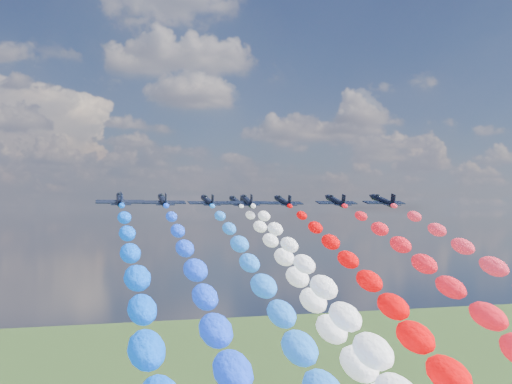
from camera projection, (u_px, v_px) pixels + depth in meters
name	position (u px, v px, depth m)	size (l,w,h in m)	color
jet_0	(120.00, 200.00, 125.01)	(9.58, 12.85, 2.83)	black
jet_1	(163.00, 200.00, 136.34)	(9.58, 12.85, 2.83)	black
trail_1	(223.00, 373.00, 77.00)	(5.79, 117.22, 47.74)	blue
jet_2	(208.00, 201.00, 148.87)	(9.58, 12.85, 2.83)	black
trail_2	(289.00, 350.00, 89.53)	(5.79, 117.22, 47.74)	blue
jet_3	(247.00, 201.00, 146.91)	(9.58, 12.85, 2.83)	black
trail_3	(357.00, 353.00, 87.56)	(5.79, 117.22, 47.74)	white
jet_4	(236.00, 202.00, 162.21)	(9.58, 12.85, 2.83)	black
trail_4	(324.00, 332.00, 102.87)	(5.79, 117.22, 47.74)	white
jet_5	(283.00, 201.00, 156.05)	(9.58, 12.85, 2.83)	black
trail_5	(405.00, 340.00, 96.70)	(5.79, 117.22, 47.74)	#E50205
jet_6	(336.00, 201.00, 146.86)	(9.58, 12.85, 2.83)	black
trail_6	(506.00, 353.00, 87.52)	(5.79, 117.22, 47.74)	red
jet_7	(383.00, 201.00, 142.05)	(9.58, 12.85, 2.83)	black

